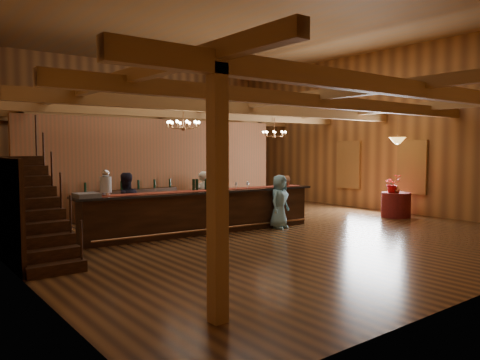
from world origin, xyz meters
TOP-DOWN VIEW (x-y plane):
  - floor at (0.00, 0.00)m, footprint 14.00×14.00m
  - ceiling at (0.00, 0.00)m, footprint 14.00×14.00m
  - wall_back at (0.00, 7.00)m, footprint 12.00×0.10m
  - wall_right at (6.00, 0.00)m, footprint 0.10×14.00m
  - beam_grid at (0.00, 0.51)m, footprint 11.90×13.90m
  - support_posts at (0.00, -0.50)m, footprint 9.20×10.20m
  - partition_wall at (-0.50, 3.50)m, footprint 9.00×0.18m
  - window_right_front at (5.95, -1.60)m, footprint 0.12×1.05m
  - window_right_back at (5.95, 1.00)m, footprint 0.12×1.05m
  - staircase at (-5.45, -0.74)m, footprint 1.00×2.80m
  - backroom_boxes at (-0.29, 5.50)m, footprint 4.10×0.60m
  - tasting_bar at (-1.27, -0.23)m, footprint 6.54×1.39m
  - beverage_dispenser at (-3.73, 0.04)m, footprint 0.26×0.26m
  - glass_rack_tray at (-4.19, -0.02)m, footprint 0.50×0.50m
  - raffle_drum at (1.29, -0.51)m, footprint 0.34×0.24m
  - bar_bottle_0 at (-1.46, -0.09)m, footprint 0.07×0.07m
  - bar_bottle_1 at (-1.37, -0.10)m, footprint 0.07×0.07m
  - bar_bottle_2 at (-1.11, -0.12)m, footprint 0.07×0.07m
  - bar_bottle_3 at (-0.49, -0.18)m, footprint 0.07×0.07m
  - backbar_shelf at (-1.71, 3.18)m, footprint 3.21×0.88m
  - round_table at (5.00, -1.66)m, footprint 0.89×0.89m
  - chandelier_left at (-1.74, -0.08)m, footprint 0.80×0.80m
  - chandelier_right at (3.03, 1.86)m, footprint 0.80×0.80m
  - pendant_lamp at (5.00, -1.66)m, footprint 0.52×0.52m
  - bartender at (-0.85, 0.45)m, footprint 0.58×0.40m
  - staff_second at (-3.09, 0.44)m, footprint 0.83×0.68m
  - guest at (0.74, -0.92)m, footprint 0.81×0.65m
  - floor_plant at (1.28, 2.69)m, footprint 0.73×0.62m
  - table_flowers at (4.89, -1.59)m, footprint 0.64×0.61m
  - table_vase at (4.92, -1.76)m, footprint 0.17×0.17m

SIDE VIEW (x-z plane):
  - floor at x=0.00m, z-range 0.00..0.00m
  - round_table at x=5.00m, z-range 0.00..0.77m
  - backbar_shelf at x=-1.71m, z-range 0.00..0.89m
  - backroom_boxes at x=-0.29m, z-range -0.02..1.08m
  - tasting_bar at x=-1.27m, z-range 0.00..1.10m
  - floor_plant at x=1.28m, z-range 0.00..1.21m
  - guest at x=0.74m, z-range 0.00..1.45m
  - bartender at x=-0.85m, z-range 0.00..1.54m
  - staff_second at x=-3.09m, z-range 0.00..1.58m
  - table_vase at x=4.92m, z-range 0.77..1.06m
  - staircase at x=-5.45m, z-range 0.00..2.00m
  - table_flowers at x=4.89m, z-range 0.77..1.34m
  - glass_rack_tray at x=-4.19m, z-range 1.08..1.18m
  - bar_bottle_0 at x=-1.46m, z-range 1.08..1.38m
  - bar_bottle_1 at x=-1.37m, z-range 1.08..1.38m
  - bar_bottle_2 at x=-1.11m, z-range 1.08..1.38m
  - bar_bottle_3 at x=-0.49m, z-range 1.08..1.38m
  - raffle_drum at x=1.29m, z-range 1.11..1.41m
  - beverage_dispenser at x=-3.73m, z-range 1.07..1.67m
  - window_right_front at x=5.95m, z-range 0.67..2.42m
  - window_right_back at x=5.95m, z-range 0.67..2.42m
  - partition_wall at x=-0.50m, z-range 0.00..3.10m
  - support_posts at x=0.00m, z-range 0.00..3.20m
  - pendant_lamp at x=5.00m, z-range 1.95..2.85m
  - chandelier_right at x=3.03m, z-range 2.31..3.01m
  - wall_back at x=0.00m, z-range 0.00..5.50m
  - wall_right at x=6.00m, z-range 0.00..5.50m
  - chandelier_left at x=-1.74m, z-range 2.45..3.06m
  - beam_grid at x=0.00m, z-range 3.05..3.44m
  - ceiling at x=0.00m, z-range 5.50..5.50m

